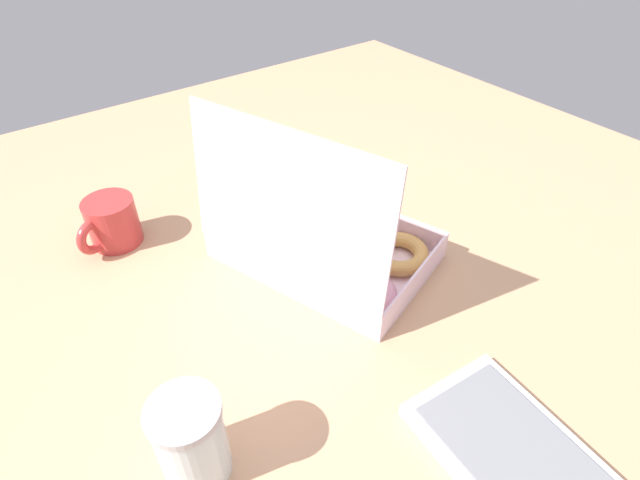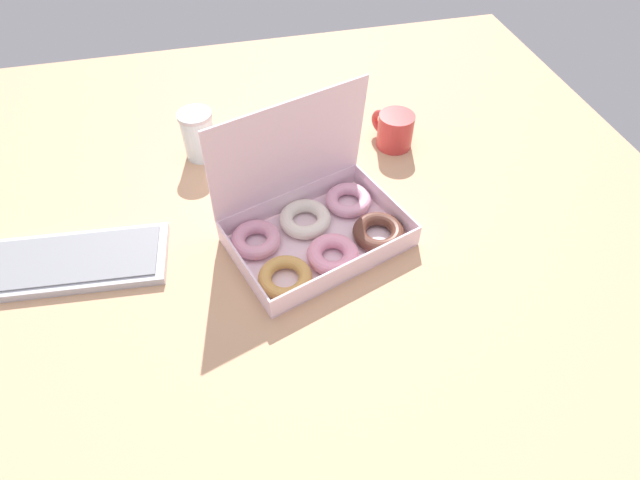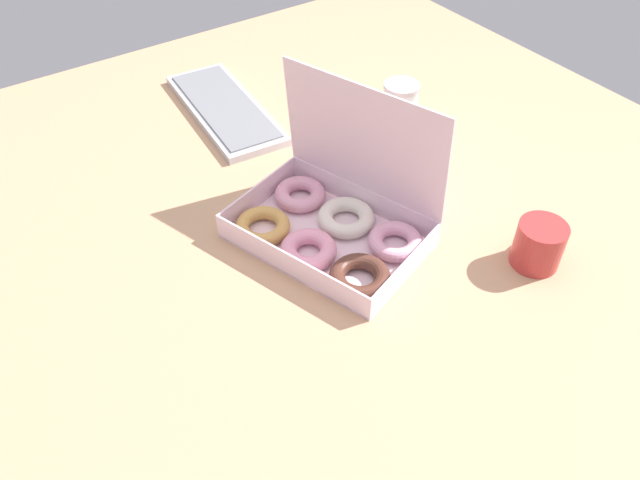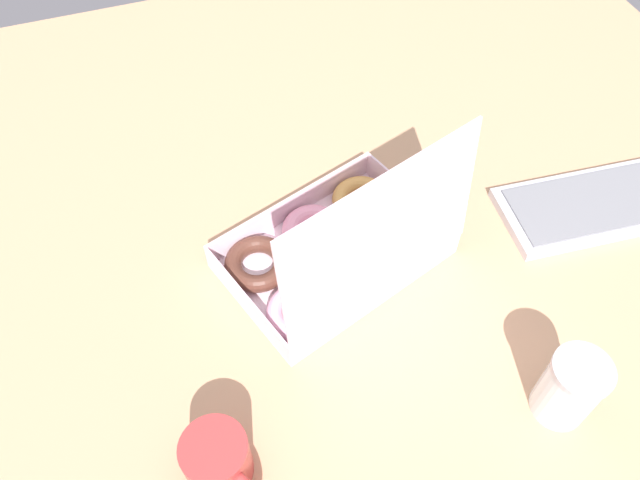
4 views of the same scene
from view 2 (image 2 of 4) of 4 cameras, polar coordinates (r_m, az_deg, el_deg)
The scene contains 5 objects.
ground_plane at distance 106.73cm, azimuth -2.74°, elevation -0.18°, with size 180.00×180.00×2.00cm, color tan.
donut_box at distance 103.30cm, azimuth -0.48°, elevation 1.48°, with size 40.67×33.62×28.88cm.
keyboard at distance 112.73cm, azimuth -27.35°, elevation -2.32°, with size 42.37×19.07×2.20cm.
coffee_mug at distance 128.64cm, azimuth 8.47°, elevation 12.38°, with size 8.87×11.91×8.81cm.
glass_jar at distance 126.29cm, azimuth -13.71°, elevation 11.62°, with size 8.16×8.16×12.17cm.
Camera 2 is at (-11.50, -70.25, 78.52)cm, focal length 28.00 mm.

